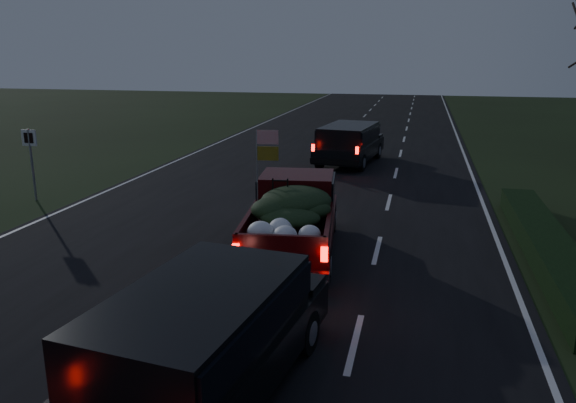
% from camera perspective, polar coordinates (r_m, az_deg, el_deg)
% --- Properties ---
extents(ground, '(120.00, 120.00, 0.00)m').
position_cam_1_polar(ground, '(13.35, -7.56, -7.30)').
color(ground, black).
rests_on(ground, ground).
extents(road_asphalt, '(14.00, 120.00, 0.02)m').
position_cam_1_polar(road_asphalt, '(13.35, -7.56, -7.26)').
color(road_asphalt, black).
rests_on(road_asphalt, ground).
extents(hedge_row, '(1.00, 10.00, 0.60)m').
position_cam_1_polar(hedge_row, '(15.62, 24.82, -4.11)').
color(hedge_row, black).
rests_on(hedge_row, ground).
extents(route_sign, '(0.55, 0.08, 2.50)m').
position_cam_1_polar(route_sign, '(21.30, -24.67, 4.46)').
color(route_sign, gray).
rests_on(route_sign, ground).
extents(pickup_truck, '(2.68, 5.58, 2.82)m').
position_cam_1_polar(pickup_truck, '(14.37, 0.56, -1.11)').
color(pickup_truck, '#3B080A').
rests_on(pickup_truck, ground).
extents(lead_suv, '(2.79, 5.39, 1.48)m').
position_cam_1_polar(lead_suv, '(26.19, 6.25, 6.24)').
color(lead_suv, black).
rests_on(lead_suv, ground).
extents(rear_suv, '(2.77, 5.34, 1.47)m').
position_cam_1_polar(rear_suv, '(8.40, -8.55, -12.96)').
color(rear_suv, black).
rests_on(rear_suv, ground).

